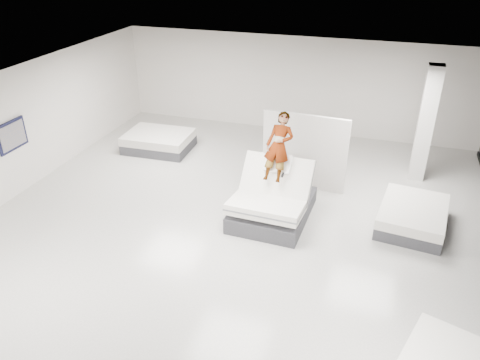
% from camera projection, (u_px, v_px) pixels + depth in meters
% --- Properties ---
extents(room, '(14.00, 14.04, 3.20)m').
position_uv_depth(room, '(228.00, 178.00, 9.72)').
color(room, beige).
rests_on(room, ground).
extents(hero_bed, '(1.78, 2.31, 1.51)m').
position_uv_depth(hero_bed, '(272.00, 202.00, 11.14)').
color(hero_bed, '#3D3E43').
rests_on(hero_bed, floor).
extents(person, '(0.67, 1.66, 1.15)m').
position_uv_depth(person, '(278.00, 160.00, 10.98)').
color(person, slate).
rests_on(person, hero_bed).
extents(remote, '(0.06, 0.14, 0.08)m').
position_uv_depth(remote, '(283.00, 175.00, 10.71)').
color(remote, black).
rests_on(remote, person).
extents(divider_panel, '(2.26, 0.26, 2.05)m').
position_uv_depth(divider_panel, '(304.00, 152.00, 12.27)').
color(divider_panel, silver).
rests_on(divider_panel, floor).
extents(flat_bed_right_far, '(1.66, 2.08, 0.53)m').
position_uv_depth(flat_bed_right_far, '(412.00, 216.00, 10.89)').
color(flat_bed_right_far, '#3D3E43').
rests_on(flat_bed_right_far, floor).
extents(flat_bed_left_far, '(2.05, 1.57, 0.55)m').
position_uv_depth(flat_bed_left_far, '(159.00, 141.00, 14.77)').
color(flat_bed_left_far, '#3D3E43').
rests_on(flat_bed_left_far, floor).
extents(column, '(0.40, 0.40, 3.20)m').
position_uv_depth(column, '(426.00, 124.00, 12.43)').
color(column, silver).
rests_on(column, floor).
extents(wall_poster, '(0.06, 0.95, 0.75)m').
position_uv_depth(wall_poster, '(12.00, 136.00, 11.74)').
color(wall_poster, black).
rests_on(wall_poster, wall_left).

